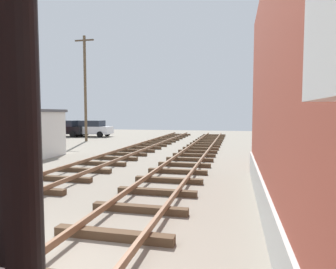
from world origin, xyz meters
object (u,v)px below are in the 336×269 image
object	(u,v)px
parked_car_black	(66,128)
utility_pole_far	(85,87)
parked_car_red	(10,130)
control_hut	(26,133)
parked_car_white	(93,128)

from	to	relation	value
parked_car_black	utility_pole_far	xyz separation A→B (m)	(4.85, -4.54, 4.01)
parked_car_black	parked_car_red	size ratio (longest dim) A/B	1.00
control_hut	parked_car_black	xyz separation A→B (m)	(-6.49, 14.41, -0.49)
parked_car_white	utility_pole_far	size ratio (longest dim) A/B	0.45
control_hut	parked_car_red	world-z (taller)	control_hut
parked_car_white	utility_pole_far	world-z (taller)	utility_pole_far
utility_pole_far	control_hut	bearing A→B (deg)	-80.58
parked_car_black	utility_pole_far	size ratio (longest dim) A/B	0.45
control_hut	utility_pole_far	distance (m)	10.60
parked_car_white	parked_car_black	xyz separation A→B (m)	(-2.84, -0.57, 0.00)
control_hut	parked_car_white	xyz separation A→B (m)	(-3.65, 14.98, -0.49)
control_hut	parked_car_white	distance (m)	15.42
parked_car_white	utility_pole_far	xyz separation A→B (m)	(2.01, -5.11, 4.01)
parked_car_black	parked_car_red	distance (m)	5.67
parked_car_white	parked_car_red	distance (m)	7.97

